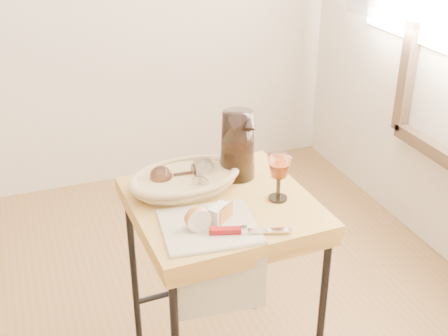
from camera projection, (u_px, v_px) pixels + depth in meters
name	position (u px, v px, depth m)	size (l,w,h in m)	color
side_table	(222.00, 289.00, 1.95)	(0.54, 0.54, 0.68)	olive
tea_towel	(209.00, 226.00, 1.66)	(0.27, 0.24, 0.01)	beige
bread_basket	(185.00, 181.00, 1.85)	(0.33, 0.22, 0.05)	#9E7E49
goblet_lying_a	(175.00, 175.00, 1.84)	(0.12, 0.07, 0.07)	brown
goblet_lying_b	(202.00, 175.00, 1.84)	(0.12, 0.08, 0.08)	white
pitcher	(238.00, 145.00, 1.89)	(0.16, 0.24, 0.26)	black
wine_goblet	(279.00, 178.00, 1.77)	(0.07, 0.07, 0.15)	white
apple_half	(197.00, 217.00, 1.63)	(0.07, 0.04, 0.07)	red
apple_wedge	(219.00, 213.00, 1.68)	(0.07, 0.04, 0.04)	beige
table_knife	(247.00, 230.00, 1.62)	(0.23, 0.02, 0.02)	silver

